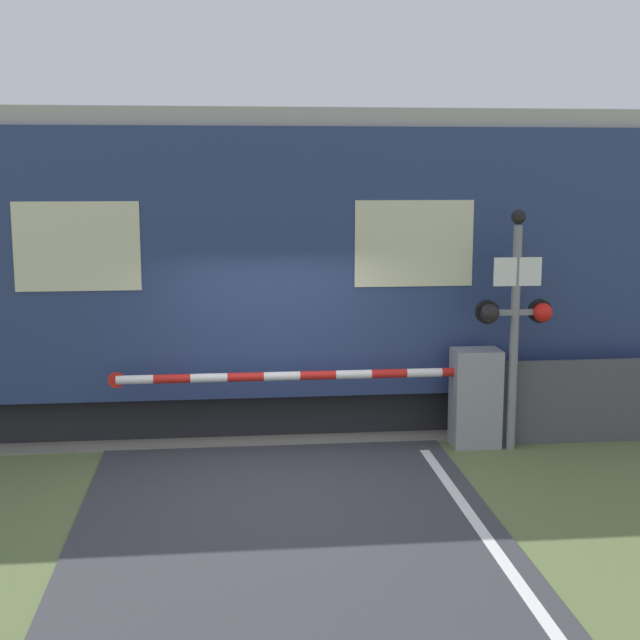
% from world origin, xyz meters
% --- Properties ---
extents(ground_plane, '(80.00, 80.00, 0.00)m').
position_xyz_m(ground_plane, '(0.00, 0.00, 0.00)').
color(ground_plane, '#5B6B3D').
extents(track_bed, '(36.00, 3.20, 0.13)m').
position_xyz_m(track_bed, '(0.00, 3.00, 0.02)').
color(track_bed, slate).
rests_on(track_bed, ground_plane).
extents(train, '(15.37, 2.81, 4.29)m').
position_xyz_m(train, '(-2.39, 3.00, 2.19)').
color(train, black).
rests_on(train, ground_plane).
extents(crossing_barrier, '(4.92, 0.44, 1.26)m').
position_xyz_m(crossing_barrier, '(2.26, 1.20, 0.68)').
color(crossing_barrier, gray).
rests_on(crossing_barrier, ground_plane).
extents(signal_post, '(0.98, 0.26, 3.04)m').
position_xyz_m(signal_post, '(3.00, 1.00, 1.74)').
color(signal_post, gray).
rests_on(signal_post, ground_plane).
extents(roadside_fence, '(3.41, 0.06, 1.10)m').
position_xyz_m(roadside_fence, '(4.14, 1.19, 0.55)').
color(roadside_fence, '#4C4C51').
rests_on(roadside_fence, ground_plane).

